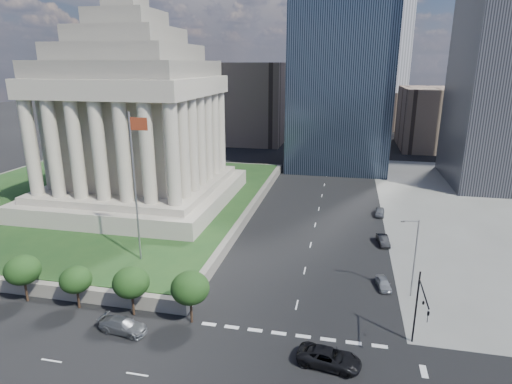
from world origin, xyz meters
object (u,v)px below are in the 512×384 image
(parked_sedan_mid, at_px, (383,240))
(war_memorial, at_px, (133,99))
(flagpole, at_px, (135,180))
(suv_grey, at_px, (123,325))
(street_lamp_north, at_px, (414,254))
(traffic_signal_ne, at_px, (420,306))
(parked_sedan_near, at_px, (383,283))
(parked_sedan_far, at_px, (380,212))
(pickup_truck, at_px, (329,358))

(parked_sedan_mid, bearing_deg, war_memorial, 162.81)
(flagpole, relative_size, suv_grey, 3.70)
(war_memorial, relative_size, street_lamp_north, 3.90)
(traffic_signal_ne, xyz_separation_m, parked_sedan_near, (-2.18, 12.69, -4.60))
(traffic_signal_ne, bearing_deg, suv_grey, -174.38)
(traffic_signal_ne, height_order, street_lamp_north, street_lamp_north)
(parked_sedan_near, xyz_separation_m, parked_sedan_mid, (0.89, 14.24, 0.06))
(parked_sedan_near, height_order, parked_sedan_far, parked_sedan_far)
(traffic_signal_ne, xyz_separation_m, suv_grey, (-30.00, -2.95, -4.47))
(suv_grey, distance_m, parked_sedan_mid, 41.44)
(suv_grey, relative_size, parked_sedan_mid, 1.25)
(suv_grey, bearing_deg, street_lamp_north, -57.74)
(war_memorial, bearing_deg, suv_grey, -66.11)
(flagpole, distance_m, parked_sedan_near, 34.56)
(street_lamp_north, xyz_separation_m, parked_sedan_far, (-1.83, 29.52, -4.94))
(flagpole, relative_size, parked_sedan_far, 4.72)
(traffic_signal_ne, distance_m, suv_grey, 30.48)
(flagpole, bearing_deg, traffic_signal_ne, -16.71)
(flagpole, distance_m, pickup_truck, 32.06)
(traffic_signal_ne, distance_m, parked_sedan_far, 41.09)
(pickup_truck, relative_size, parked_sedan_mid, 1.40)
(pickup_truck, bearing_deg, flagpole, 70.48)
(traffic_signal_ne, bearing_deg, war_memorial, 143.58)
(traffic_signal_ne, relative_size, parked_sedan_near, 2.10)
(parked_sedan_near, bearing_deg, flagpole, 174.51)
(war_memorial, relative_size, traffic_signal_ne, 4.88)
(pickup_truck, xyz_separation_m, parked_sedan_far, (7.22, 44.52, -0.12))
(flagpole, height_order, parked_sedan_near, flagpole)
(war_memorial, bearing_deg, parked_sedan_mid, -9.26)
(flagpole, distance_m, parked_sedan_mid, 39.01)
(war_memorial, bearing_deg, traffic_signal_ne, -36.42)
(flagpole, distance_m, street_lamp_north, 35.95)
(flagpole, bearing_deg, war_memorial, 116.89)
(parked_sedan_near, distance_m, parked_sedan_far, 28.16)
(parked_sedan_mid, relative_size, parked_sedan_far, 1.02)
(street_lamp_north, height_order, pickup_truck, street_lamp_north)
(war_memorial, bearing_deg, parked_sedan_near, -26.00)
(traffic_signal_ne, distance_m, street_lamp_north, 11.34)
(pickup_truck, relative_size, parked_sedan_near, 1.59)
(parked_sedan_far, bearing_deg, war_memorial, -166.60)
(traffic_signal_ne, distance_m, parked_sedan_near, 13.68)
(traffic_signal_ne, bearing_deg, parked_sedan_mid, 92.75)
(traffic_signal_ne, bearing_deg, parked_sedan_near, 99.76)
(pickup_truck, xyz_separation_m, suv_grey, (-21.78, 0.75, -0.06))
(street_lamp_north, bearing_deg, parked_sedan_far, 93.54)
(parked_sedan_near, bearing_deg, war_memorial, 144.26)
(war_memorial, xyz_separation_m, street_lamp_north, (47.33, -23.00, -15.74))
(flagpole, xyz_separation_m, parked_sedan_far, (33.33, 30.52, -12.39))
(pickup_truck, distance_m, suv_grey, 21.79)
(flagpole, bearing_deg, parked_sedan_far, 42.48)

